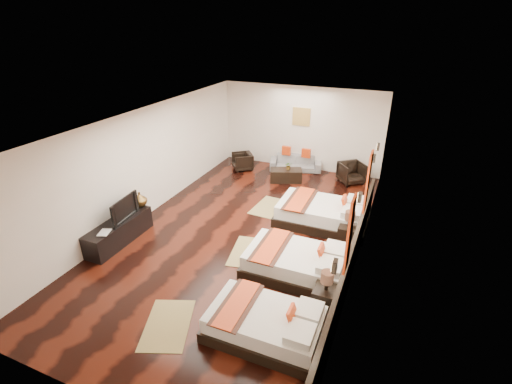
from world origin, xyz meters
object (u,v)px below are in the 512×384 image
at_px(nightstand_a, 325,297).
at_px(book, 99,233).
at_px(bed_far, 323,213).
at_px(figurine, 140,199).
at_px(nightstand_b, 348,233).
at_px(bed_near, 267,324).
at_px(coffee_table, 286,175).
at_px(armchair_left, 242,161).
at_px(armchair_right, 352,173).
at_px(tv, 122,208).
at_px(table_plant, 289,166).
at_px(tv_console, 119,231).
at_px(bed_mid, 298,263).
at_px(sofa, 296,163).

height_order(nightstand_a, book, nightstand_a).
height_order(bed_far, figurine, figurine).
bearing_deg(nightstand_b, book, -153.11).
xyz_separation_m(bed_near, coffee_table, (-1.73, 6.19, -0.05)).
xyz_separation_m(armchair_left, coffee_table, (1.70, -0.37, -0.10)).
bearing_deg(bed_near, armchair_right, 88.11).
distance_m(nightstand_b, armchair_right, 3.65).
bearing_deg(nightstand_a, figurine, 166.42).
bearing_deg(tv, book, 170.13).
bearing_deg(armchair_left, nightstand_a, -1.32).
relative_size(bed_far, nightstand_a, 2.69).
bearing_deg(table_plant, tv_console, -117.21).
height_order(bed_near, figurine, figurine).
bearing_deg(tv_console, coffee_table, 63.18).
distance_m(bed_mid, armchair_left, 5.90).
relative_size(tv, armchair_left, 1.46).
distance_m(tv_console, armchair_left, 5.30).
relative_size(bed_mid, book, 7.00).
height_order(bed_mid, armchair_right, bed_mid).
xyz_separation_m(nightstand_a, armchair_left, (-4.18, 5.61, 0.00)).
xyz_separation_m(armchair_right, table_plant, (-1.89, -0.65, 0.19)).
distance_m(nightstand_b, sofa, 4.69).
bearing_deg(armchair_right, bed_far, -132.91).
distance_m(tv, coffee_table, 5.35).
distance_m(bed_mid, bed_far, 2.21).
height_order(bed_mid, bed_far, bed_far).
bearing_deg(sofa, coffee_table, -105.12).
bearing_deg(table_plant, nightstand_a, -65.40).
bearing_deg(figurine, table_plant, 58.26).
bearing_deg(coffee_table, armchair_right, 19.37).
height_order(bed_near, armchair_right, bed_near).
bearing_deg(nightstand_a, coffee_table, 115.34).
bearing_deg(figurine, bed_near, -27.06).
bearing_deg(table_plant, book, -114.78).
bearing_deg(bed_near, bed_mid, 89.92).
xyz_separation_m(bed_mid, tv, (-4.15, -0.30, 0.55)).
bearing_deg(bed_far, table_plant, 126.57).
bearing_deg(book, tv_console, 90.00).
height_order(sofa, armchair_right, armchair_right).
bearing_deg(nightstand_b, sofa, 121.96).
xyz_separation_m(armchair_left, table_plant, (1.76, -0.33, 0.22)).
distance_m(bed_near, nightstand_b, 3.35).
height_order(nightstand_a, table_plant, nightstand_a).
height_order(armchair_left, coffee_table, armchair_left).
distance_m(bed_mid, coffee_table, 4.75).
distance_m(bed_mid, table_plant, 4.78).
height_order(bed_far, nightstand_b, bed_far).
bearing_deg(coffee_table, nightstand_b, -49.72).
bearing_deg(nightstand_a, tv_console, 175.77).
bearing_deg(book, figurine, 90.00).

